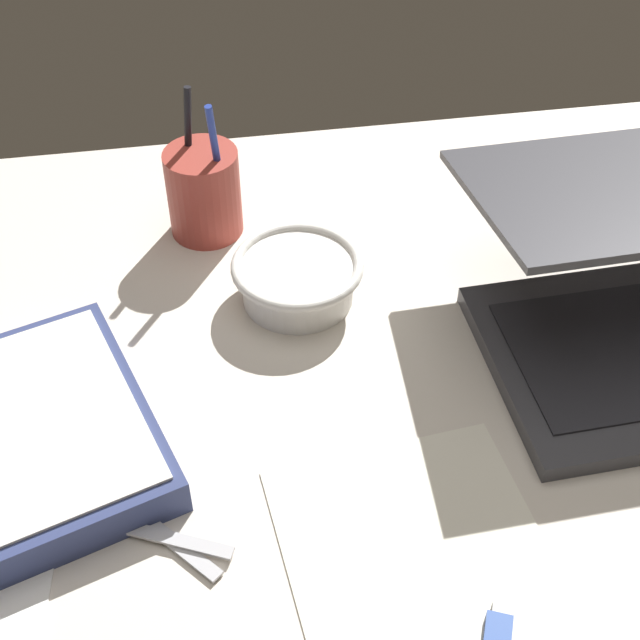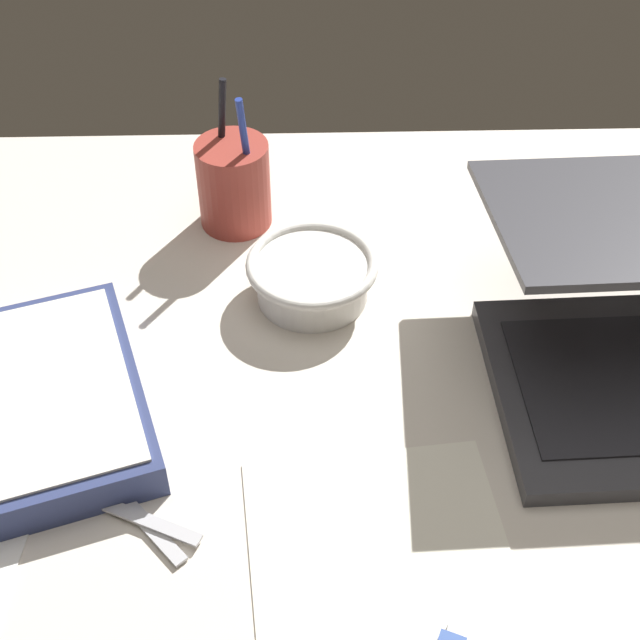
# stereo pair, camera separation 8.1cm
# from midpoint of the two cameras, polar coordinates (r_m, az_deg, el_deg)

# --- Properties ---
(desk_top) EXTENTS (1.40, 1.00, 0.02)m
(desk_top) POSITION_cam_midpoint_polar(r_m,az_deg,el_deg) (0.83, -1.72, -7.43)
(desk_top) COLOR beige
(desk_top) RESTS_ON ground
(bowl) EXTENTS (0.14, 0.14, 0.05)m
(bowl) POSITION_cam_midpoint_polar(r_m,az_deg,el_deg) (0.92, -3.97, 2.62)
(bowl) COLOR silver
(bowl) RESTS_ON desk_top
(pen_cup) EXTENTS (0.08, 0.08, 0.17)m
(pen_cup) POSITION_cam_midpoint_polar(r_m,az_deg,el_deg) (1.01, -9.76, 8.01)
(pen_cup) COLOR #9E382D
(pen_cup) RESTS_ON desk_top
(scissors) EXTENTS (0.13, 0.11, 0.01)m
(scissors) POSITION_cam_midpoint_polar(r_m,az_deg,el_deg) (0.78, -15.39, -12.28)
(scissors) COLOR #B7B7BC
(scissors) RESTS_ON desk_top
(paper_sheet_front) EXTENTS (0.24, 0.31, 0.00)m
(paper_sheet_front) POSITION_cam_midpoint_polar(r_m,az_deg,el_deg) (0.72, 3.90, -17.19)
(paper_sheet_front) COLOR silver
(paper_sheet_front) RESTS_ON desk_top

